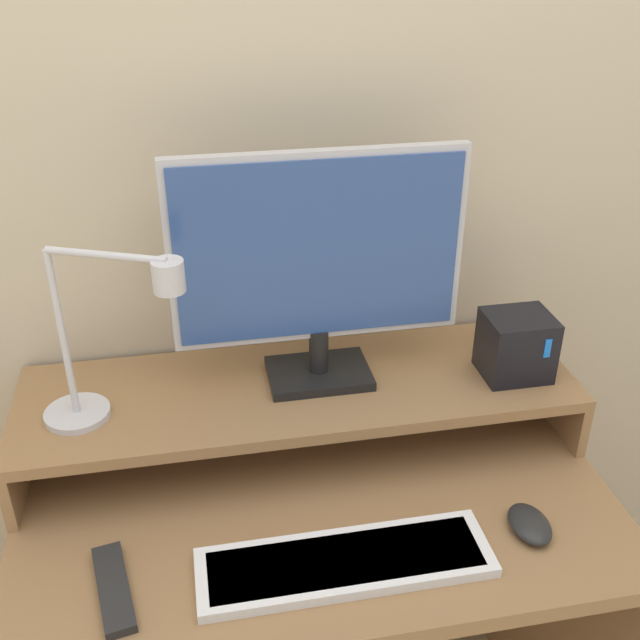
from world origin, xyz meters
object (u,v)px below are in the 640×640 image
object	(u,v)px
desk_lamp	(108,346)
router_dock	(516,345)
keyboard	(345,562)
monitor	(319,261)
remote_control	(114,588)
mouse	(530,524)

from	to	relation	value
desk_lamp	router_dock	bearing A→B (deg)	1.32
router_dock	keyboard	distance (m)	0.52
monitor	desk_lamp	xyz separation A→B (m)	(-0.36, -0.07, -0.09)
keyboard	remote_control	size ratio (longest dim) A/B	2.61
keyboard	mouse	size ratio (longest dim) A/B	4.78
mouse	remote_control	world-z (taller)	mouse
keyboard	mouse	world-z (taller)	mouse
keyboard	mouse	xyz separation A→B (m)	(0.31, 0.02, 0.00)
desk_lamp	keyboard	bearing A→B (deg)	-39.20
desk_lamp	keyboard	distance (m)	0.51
desk_lamp	mouse	world-z (taller)	desk_lamp
desk_lamp	router_dock	xyz separation A→B (m)	(0.72, 0.02, -0.09)
mouse	remote_control	bearing A→B (deg)	-179.88
monitor	router_dock	bearing A→B (deg)	-8.80
monitor	mouse	world-z (taller)	monitor
monitor	desk_lamp	distance (m)	0.38
monitor	keyboard	distance (m)	0.50
monitor	mouse	distance (m)	0.56
keyboard	monitor	bearing A→B (deg)	85.96
keyboard	mouse	distance (m)	0.31
keyboard	remote_control	distance (m)	0.35
router_dock	keyboard	world-z (taller)	router_dock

